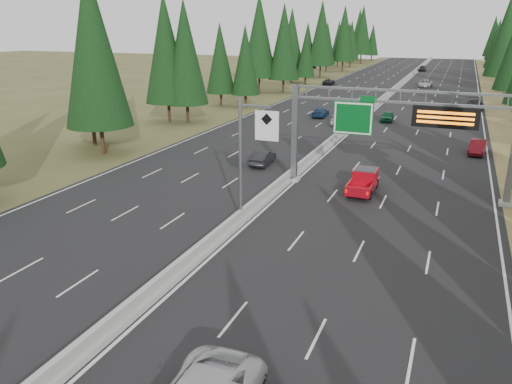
# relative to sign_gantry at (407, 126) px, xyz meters

# --- Properties ---
(road) EXTENTS (32.00, 260.00, 0.08)m
(road) POSITION_rel_sign_gantry_xyz_m (-8.92, 45.12, -5.23)
(road) COLOR black
(road) RESTS_ON ground
(shoulder_right) EXTENTS (3.60, 260.00, 0.06)m
(shoulder_right) POSITION_rel_sign_gantry_xyz_m (8.88, 45.12, -5.24)
(shoulder_right) COLOR olive
(shoulder_right) RESTS_ON ground
(shoulder_left) EXTENTS (3.60, 260.00, 0.06)m
(shoulder_left) POSITION_rel_sign_gantry_xyz_m (-26.72, 45.12, -5.24)
(shoulder_left) COLOR #434721
(shoulder_left) RESTS_ON ground
(median_barrier) EXTENTS (0.70, 260.00, 0.85)m
(median_barrier) POSITION_rel_sign_gantry_xyz_m (-8.92, 45.12, -4.85)
(median_barrier) COLOR gray
(median_barrier) RESTS_ON road
(sign_gantry) EXTENTS (16.75, 0.98, 7.80)m
(sign_gantry) POSITION_rel_sign_gantry_xyz_m (0.00, 0.00, 0.00)
(sign_gantry) COLOR slate
(sign_gantry) RESTS_ON road
(hov_sign_pole) EXTENTS (2.80, 0.50, 8.00)m
(hov_sign_pole) POSITION_rel_sign_gantry_xyz_m (-8.33, -9.92, -0.54)
(hov_sign_pole) COLOR slate
(hov_sign_pole) RESTS_ON road
(tree_row_left) EXTENTS (12.00, 238.61, 18.89)m
(tree_row_left) POSITION_rel_sign_gantry_xyz_m (-30.70, 39.81, 4.05)
(tree_row_left) COLOR black
(tree_row_left) RESTS_ON ground
(red_pickup) EXTENTS (1.80, 5.05, 1.65)m
(red_pickup) POSITION_rel_sign_gantry_xyz_m (-2.72, -0.30, -4.28)
(red_pickup) COLOR black
(red_pickup) RESTS_ON road
(car_ahead_green) EXTENTS (1.68, 3.87, 1.30)m
(car_ahead_green) POSITION_rel_sign_gantry_xyz_m (-5.36, 30.77, -4.54)
(car_ahead_green) COLOR #155D35
(car_ahead_green) RESTS_ON road
(car_ahead_dkred) EXTENTS (1.88, 4.31, 1.38)m
(car_ahead_dkred) POSITION_rel_sign_gantry_xyz_m (5.58, 15.76, -4.50)
(car_ahead_dkred) COLOR maroon
(car_ahead_dkred) RESTS_ON road
(car_ahead_dkgrey) EXTENTS (2.24, 5.41, 1.56)m
(car_ahead_dkgrey) POSITION_rel_sign_gantry_xyz_m (5.58, 45.74, -4.41)
(car_ahead_dkgrey) COLOR black
(car_ahead_dkgrey) RESTS_ON road
(car_ahead_white) EXTENTS (2.66, 5.33, 1.45)m
(car_ahead_white) POSITION_rel_sign_gantry_xyz_m (-3.69, 73.72, -4.46)
(car_ahead_white) COLOR #B8B8B8
(car_ahead_white) RESTS_ON road
(car_ahead_far) EXTENTS (1.97, 4.76, 1.61)m
(car_ahead_far) POSITION_rel_sign_gantry_xyz_m (-7.42, 113.71, -4.38)
(car_ahead_far) COLOR black
(car_ahead_far) RESTS_ON road
(car_onc_near) EXTENTS (1.62, 4.04, 1.31)m
(car_onc_near) POSITION_rel_sign_gantry_xyz_m (-12.78, 3.85, -4.54)
(car_onc_near) COLOR black
(car_onc_near) RESTS_ON road
(car_onc_blue) EXTENTS (1.96, 4.48, 1.28)m
(car_onc_blue) POSITION_rel_sign_gantry_xyz_m (-14.53, 30.56, -4.55)
(car_onc_blue) COLOR navy
(car_onc_blue) RESTS_ON road
(car_onc_white) EXTENTS (2.31, 4.93, 1.63)m
(car_onc_white) POSITION_rel_sign_gantry_xyz_m (-10.42, 26.01, -4.37)
(car_onc_white) COLOR white
(car_onc_white) RESTS_ON road
(car_onc_far) EXTENTS (2.44, 4.76, 1.28)m
(car_onc_far) POSITION_rel_sign_gantry_xyz_m (-23.42, 70.35, -4.55)
(car_onc_far) COLOR black
(car_onc_far) RESTS_ON road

